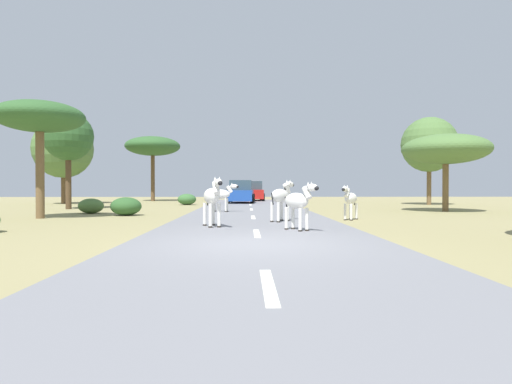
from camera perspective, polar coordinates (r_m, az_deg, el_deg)
ground_plane at (r=9.45m, az=-0.31°, el=-7.18°), size 90.00×90.00×0.00m
road at (r=9.45m, az=0.41°, el=-7.03°), size 6.00×64.00×0.05m
lane_markings at (r=8.46m, az=0.61°, el=-7.76°), size 0.16×56.00×0.01m
zebra_0 at (r=13.34m, az=-5.83°, el=-0.67°), size 0.81×1.58×1.56m
zebra_1 at (r=21.31m, az=-4.57°, el=-0.34°), size 1.49×0.65×1.43m
zebra_2 at (r=12.22m, az=5.66°, el=-1.26°), size 0.97×1.32×1.39m
zebra_3 at (r=17.00m, az=12.44°, el=-0.92°), size 0.97×1.30×1.37m
zebra_4 at (r=15.37m, az=3.37°, el=-0.58°), size 1.10×1.42×1.51m
car_0 at (r=38.52m, az=-0.53°, el=0.05°), size 2.16×4.41×1.74m
car_1 at (r=32.99m, az=-1.99°, el=-0.07°), size 2.17×4.41×1.74m
tree_0 at (r=39.82m, az=-13.60°, el=5.92°), size 4.91×4.91×5.82m
tree_1 at (r=33.09m, az=22.09°, el=5.86°), size 3.91×3.91×6.26m
tree_2 at (r=24.45m, az=23.97°, el=5.20°), size 4.44×4.44×4.03m
tree_3 at (r=27.12m, az=-23.76°, el=6.75°), size 2.82×2.82×5.63m
tree_5 at (r=19.74m, az=-26.88°, el=8.78°), size 3.54×3.54×4.77m
tree_7 at (r=35.44m, az=-24.34°, el=5.26°), size 4.40×4.40×6.35m
bush_2 at (r=20.09m, az=-16.94°, el=-1.84°), size 1.37×1.24×0.82m
bush_3 at (r=22.21m, az=-21.14°, el=-1.75°), size 1.21×1.09×0.73m
bush_4 at (r=30.84m, az=-9.19°, el=-0.97°), size 1.32×1.18×0.79m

